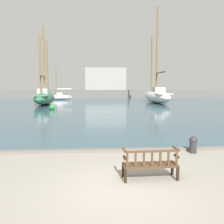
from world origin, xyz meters
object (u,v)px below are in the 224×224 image
Objects in this scene: park_bench at (150,164)px; sailboat_nearest_port at (45,97)px; sailboat_far_port at (157,95)px; sailboat_outer_starboard at (58,97)px; channel_buoy at (52,107)px; mooring_bollard at (193,144)px.

sailboat_nearest_port is at bearing 106.72° from park_bench.
park_bench is at bearing -104.53° from sailboat_far_port.
sailboat_outer_starboard is (-16.29, 9.20, -0.61)m from sailboat_far_port.
sailboat_far_port is 17.23m from channel_buoy.
sailboat_outer_starboard is 11.40m from sailboat_nearest_port.
park_bench is at bearing -73.18° from channel_buoy.
channel_buoy is (-8.66, 18.04, -0.02)m from mooring_bollard.
mooring_bollard is (10.89, -25.60, -0.79)m from sailboat_nearest_port.
channel_buoy is at bearing -73.54° from sailboat_nearest_port.
park_bench is at bearing -131.40° from mooring_bollard.
sailboat_outer_starboard reaches higher than mooring_bollard.
sailboat_nearest_port is 15.56× the size of mooring_bollard.
park_bench is 0.11× the size of sailboat_far_port.
park_bench is 0.25× the size of sailboat_outer_starboard.
sailboat_far_port is (7.91, 30.50, 0.80)m from park_bench.
sailboat_far_port is at bearing 75.47° from park_bench.
mooring_bollard is (-5.52, -27.79, -0.89)m from sailboat_far_port.
park_bench is 21.68m from channel_buoy.
channel_buoy reaches higher than park_bench.
sailboat_nearest_port reaches higher than mooring_bollard.
sailboat_far_port is 28.35m from mooring_bollard.
channel_buoy is at bearing 115.64° from mooring_bollard.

